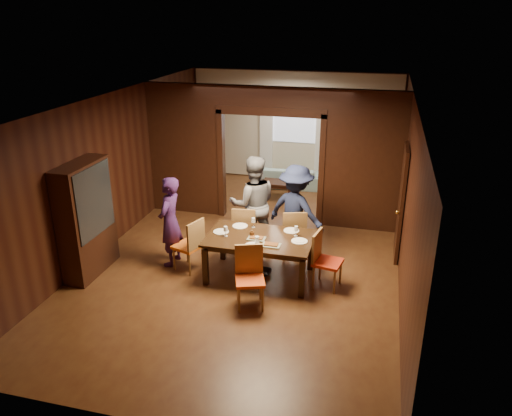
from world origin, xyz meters
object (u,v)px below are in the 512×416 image
(coffee_table, at_px, (278,189))
(person_grey, at_px, (253,204))
(chair_left, at_px, (188,244))
(chair_far_l, at_px, (245,229))
(hutch, at_px, (86,219))
(chair_near, at_px, (250,278))
(chair_right, at_px, (328,261))
(chair_far_r, at_px, (293,233))
(person_purple, at_px, (170,222))
(person_navy, at_px, (296,211))
(dining_table, at_px, (260,257))
(sofa, at_px, (288,177))

(coffee_table, bearing_deg, person_grey, -87.61)
(chair_left, xyz_separation_m, chair_far_l, (0.81, 0.87, 0.00))
(coffee_table, distance_m, hutch, 5.17)
(chair_far_l, bearing_deg, chair_near, 101.16)
(chair_right, bearing_deg, chair_left, 100.42)
(chair_far_r, distance_m, chair_near, 1.86)
(person_purple, height_order, person_navy, person_navy)
(chair_near, bearing_deg, chair_far_r, 60.37)
(chair_left, distance_m, chair_far_r, 1.96)
(person_purple, xyz_separation_m, coffee_table, (1.17, 3.86, -0.63))
(person_grey, height_order, hutch, hutch)
(person_grey, bearing_deg, dining_table, 89.72)
(chair_far_l, relative_size, chair_near, 1.00)
(coffee_table, relative_size, chair_right, 0.82)
(person_purple, distance_m, hutch, 1.42)
(person_navy, relative_size, chair_near, 1.80)
(chair_near, bearing_deg, person_purple, 130.56)
(person_navy, height_order, coffee_table, person_navy)
(person_grey, distance_m, chair_right, 1.93)
(chair_right, bearing_deg, chair_far_r, 49.09)
(sofa, distance_m, chair_near, 5.77)
(sofa, distance_m, chair_right, 5.12)
(chair_right, height_order, chair_far_r, same)
(person_navy, relative_size, chair_right, 1.80)
(chair_near, bearing_deg, chair_far_l, 88.55)
(chair_left, height_order, chair_right, same)
(person_purple, height_order, chair_left, person_purple)
(coffee_table, height_order, chair_right, chair_right)
(person_navy, xyz_separation_m, chair_left, (-1.73, -1.07, -0.39))
(sofa, relative_size, chair_far_l, 1.85)
(chair_far_r, bearing_deg, person_purple, 4.03)
(dining_table, bearing_deg, chair_left, -178.18)
(person_navy, height_order, chair_left, person_navy)
(chair_near, bearing_deg, chair_right, 19.80)
(person_purple, height_order, chair_far_r, person_purple)
(person_purple, height_order, coffee_table, person_purple)
(person_purple, bearing_deg, chair_left, 70.73)
(chair_far_r, height_order, chair_near, same)
(person_grey, distance_m, hutch, 2.99)
(person_grey, xyz_separation_m, dining_table, (0.38, -1.02, -0.55))
(dining_table, distance_m, coffee_table, 4.00)
(person_navy, relative_size, hutch, 0.88)
(sofa, xyz_separation_m, chair_far_l, (-0.06, -3.98, 0.22))
(chair_left, distance_m, chair_right, 2.47)
(sofa, height_order, dining_table, dining_table)
(chair_far_r, relative_size, hutch, 0.48)
(sofa, height_order, chair_far_r, chair_far_r)
(dining_table, relative_size, coffee_table, 2.24)
(person_navy, relative_size, chair_far_r, 1.80)
(person_grey, height_order, person_navy, person_grey)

